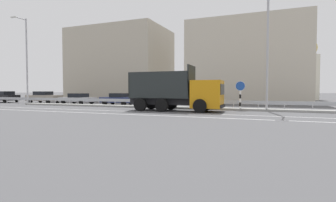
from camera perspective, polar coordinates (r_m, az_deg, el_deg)
ground_plane at (r=22.43m, az=-3.28°, el=-1.97°), size 320.00×320.00×0.00m
lane_strip_0 at (r=19.77m, az=-0.24°, el=-2.54°), size 63.06×0.16×0.01m
lane_strip_1 at (r=17.59m, az=-3.17°, el=-3.15°), size 63.06×0.16×0.01m
median_island at (r=24.59m, az=-0.91°, el=-1.38°), size 34.68×1.10×0.18m
median_guardrail at (r=25.77m, az=0.21°, el=-0.14°), size 63.06×0.09×0.78m
dump_truck at (r=21.10m, az=4.13°, el=1.29°), size 7.75×2.93×3.67m
median_road_sign at (r=22.76m, az=15.44°, el=1.34°), size 0.81×0.16×2.45m
street_lamp_0 at (r=35.69m, az=-28.53°, el=8.23°), size 0.70×1.84×10.15m
street_lamp_1 at (r=22.62m, az=20.81°, el=11.46°), size 0.71×2.38×9.64m
parked_car_0 at (r=43.07m, az=-31.90°, el=0.78°), size 4.01×2.08×1.55m
parked_car_1 at (r=38.42m, az=-25.41°, el=0.77°), size 4.89×1.87×1.54m
parked_car_2 at (r=33.98m, az=-19.04°, el=0.51°), size 4.63×2.12×1.31m
parked_car_3 at (r=30.65m, az=-10.79°, el=0.45°), size 3.98×2.12×1.36m
background_building_0 at (r=45.29m, az=-10.18°, el=7.60°), size 15.32×10.51×11.72m
background_building_1 at (r=37.61m, az=16.95°, el=7.96°), size 15.22×9.12×10.86m
church_tower at (r=51.83m, az=27.93°, el=5.93°), size 3.60×3.60×11.51m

